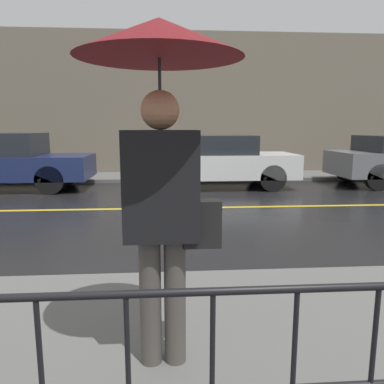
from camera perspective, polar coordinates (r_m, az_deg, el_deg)
ground_plane at (r=7.86m, az=-13.32°, el=-2.58°), size 80.00×80.00×0.00m
sidewalk_far at (r=12.44m, az=-9.97°, el=2.27°), size 28.00×1.96×0.10m
lane_marking at (r=7.86m, az=-13.32°, el=-2.55°), size 25.20×0.12×0.01m
building_storefront at (r=13.49m, az=-9.79°, el=13.02°), size 28.00×0.30×4.88m
pedestrian at (r=2.30m, az=-4.74°, el=12.65°), size 1.00×1.00×2.17m
car_navy at (r=11.16m, az=-27.12°, el=4.23°), size 4.56×1.75×1.51m
car_white at (r=10.40m, az=4.09°, el=4.79°), size 4.09×1.74×1.44m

